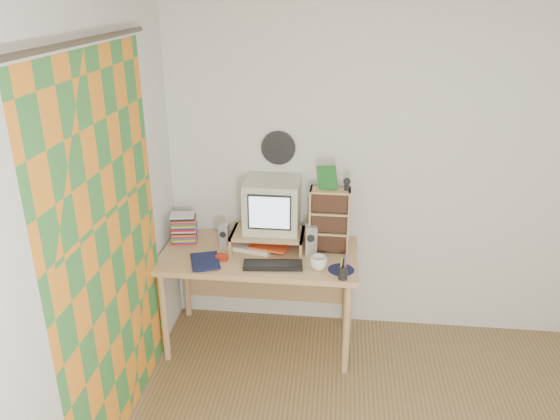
% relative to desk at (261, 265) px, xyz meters
% --- Properties ---
extents(back_wall, '(3.50, 0.00, 3.50)m').
position_rel_desk_xyz_m(back_wall, '(1.03, 0.31, 0.63)').
color(back_wall, white).
rests_on(back_wall, floor).
extents(left_wall, '(0.00, 3.50, 3.50)m').
position_rel_desk_xyz_m(left_wall, '(-0.72, -1.44, 0.63)').
color(left_wall, white).
rests_on(left_wall, floor).
extents(curtain, '(0.00, 2.20, 2.20)m').
position_rel_desk_xyz_m(curtain, '(-0.68, -0.96, 0.53)').
color(curtain, orange).
rests_on(curtain, left_wall).
extents(wall_disc, '(0.25, 0.02, 0.25)m').
position_rel_desk_xyz_m(wall_disc, '(0.10, 0.29, 0.81)').
color(wall_disc, black).
rests_on(wall_disc, back_wall).
extents(desk, '(1.40, 0.70, 0.75)m').
position_rel_desk_xyz_m(desk, '(0.00, 0.00, 0.00)').
color(desk, tan).
rests_on(desk, floor).
extents(monitor_riser, '(0.52, 0.30, 0.12)m').
position_rel_desk_xyz_m(monitor_riser, '(0.05, 0.04, 0.23)').
color(monitor_riser, tan).
rests_on(monitor_riser, desk).
extents(crt_monitor, '(0.39, 0.39, 0.37)m').
position_rel_desk_xyz_m(crt_monitor, '(0.08, 0.09, 0.44)').
color(crt_monitor, beige).
rests_on(crt_monitor, monitor_riser).
extents(speaker_left, '(0.07, 0.07, 0.18)m').
position_rel_desk_xyz_m(speaker_left, '(-0.27, 0.01, 0.22)').
color(speaker_left, '#ADADB1').
rests_on(speaker_left, desk).
extents(speaker_right, '(0.09, 0.09, 0.22)m').
position_rel_desk_xyz_m(speaker_right, '(0.37, -0.03, 0.24)').
color(speaker_right, '#ADADB1').
rests_on(speaker_right, desk).
extents(keyboard, '(0.41, 0.17, 0.03)m').
position_rel_desk_xyz_m(keyboard, '(0.12, -0.26, 0.15)').
color(keyboard, black).
rests_on(keyboard, desk).
extents(dvd_stack, '(0.19, 0.15, 0.25)m').
position_rel_desk_xyz_m(dvd_stack, '(-0.58, 0.06, 0.26)').
color(dvd_stack, brown).
rests_on(dvd_stack, desk).
extents(cd_rack, '(0.28, 0.15, 0.47)m').
position_rel_desk_xyz_m(cd_rack, '(0.49, 0.04, 0.37)').
color(cd_rack, tan).
rests_on(cd_rack, desk).
extents(mug, '(0.13, 0.13, 0.09)m').
position_rel_desk_xyz_m(mug, '(0.43, -0.25, 0.18)').
color(mug, white).
rests_on(mug, desk).
extents(diary, '(0.27, 0.24, 0.05)m').
position_rel_desk_xyz_m(diary, '(-0.44, -0.28, 0.16)').
color(diary, '#10173E').
rests_on(diary, desk).
extents(mousepad, '(0.19, 0.19, 0.00)m').
position_rel_desk_xyz_m(mousepad, '(0.59, -0.25, 0.14)').
color(mousepad, '#111838').
rests_on(mousepad, desk).
extents(pen_cup, '(0.08, 0.08, 0.12)m').
position_rel_desk_xyz_m(pen_cup, '(0.60, -0.37, 0.20)').
color(pen_cup, black).
rests_on(pen_cup, desk).
extents(papers, '(0.35, 0.29, 0.04)m').
position_rel_desk_xyz_m(papers, '(-0.01, 0.03, 0.15)').
color(papers, silver).
rests_on(papers, desk).
extents(red_box, '(0.09, 0.06, 0.04)m').
position_rel_desk_xyz_m(red_box, '(-0.24, -0.20, 0.15)').
color(red_box, '#AC2412').
rests_on(red_box, desk).
extents(game_box, '(0.13, 0.05, 0.17)m').
position_rel_desk_xyz_m(game_box, '(0.47, 0.04, 0.69)').
color(game_box, '#1B6124').
rests_on(game_box, cd_rack).
extents(webcam, '(0.06, 0.06, 0.09)m').
position_rel_desk_xyz_m(webcam, '(0.60, 0.03, 0.65)').
color(webcam, black).
rests_on(webcam, cd_rack).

